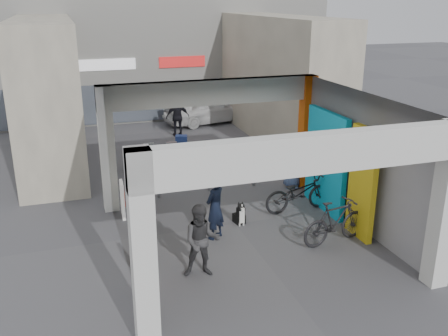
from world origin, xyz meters
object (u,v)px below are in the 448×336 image
object	(u,v)px
man_with_dog	(215,207)
white_van	(207,108)
cafe_set	(157,163)
bicycle_rear	(335,222)
border_collie	(240,215)
bicycle_front	(299,193)
man_crates	(178,117)
produce_stand	(140,162)
man_elderly	(293,165)
man_back_turned	(202,241)

from	to	relation	value
man_with_dog	white_van	size ratio (longest dim) A/B	0.39
cafe_set	bicycle_rear	xyz separation A→B (m)	(3.11, -6.54, 0.24)
border_collie	bicycle_rear	xyz separation A→B (m)	(1.83, -1.70, 0.30)
bicycle_front	white_van	size ratio (longest dim) A/B	0.49
man_with_dog	man_crates	size ratio (longest dim) A/B	0.96
border_collie	bicycle_front	world-z (taller)	bicycle_front
white_van	man_with_dog	bearing A→B (deg)	152.77
cafe_set	produce_stand	world-z (taller)	cafe_set
produce_stand	man_crates	bearing A→B (deg)	47.00
produce_stand	border_collie	bearing A→B (deg)	-84.29
man_with_dog	man_elderly	size ratio (longest dim) A/B	1.09
border_collie	bicycle_rear	bearing A→B (deg)	-53.61
cafe_set	man_elderly	distance (m)	4.70
cafe_set	man_back_turned	xyz separation A→B (m)	(-0.35, -7.00, 0.50)
man_with_dog	man_back_turned	distance (m)	1.79
cafe_set	man_crates	xyz separation A→B (m)	(1.73, 4.30, 0.53)
man_crates	man_with_dog	bearing A→B (deg)	84.49
border_collie	white_van	distance (m)	11.25
produce_stand	man_elderly	distance (m)	5.31
cafe_set	man_crates	bearing A→B (deg)	68.09
cafe_set	produce_stand	xyz separation A→B (m)	(-0.52, 0.32, -0.03)
man_with_dog	bicycle_front	world-z (taller)	man_with_dog
cafe_set	man_with_dog	distance (m)	5.43
man_crates	white_van	xyz separation A→B (m)	(1.86, 1.86, -0.14)
cafe_set	border_collie	size ratio (longest dim) A/B	2.26
border_collie	white_van	world-z (taller)	white_van
man_with_dog	bicycle_front	size ratio (longest dim) A/B	0.80
man_back_turned	bicycle_front	distance (m)	4.29
man_crates	bicycle_front	bearing A→B (deg)	101.17
man_crates	bicycle_rear	distance (m)	10.94
produce_stand	man_back_turned	xyz separation A→B (m)	(0.17, -7.32, 0.53)
produce_stand	man_crates	world-z (taller)	man_crates
man_with_dog	border_collie	bearing A→B (deg)	176.02
border_collie	man_back_turned	distance (m)	2.76
produce_stand	cafe_set	bearing A→B (deg)	-45.46
produce_stand	white_van	size ratio (longest dim) A/B	0.26
bicycle_rear	man_crates	bearing A→B (deg)	-2.56
border_collie	man_back_turned	bearing A→B (deg)	-137.89
produce_stand	man_elderly	xyz separation A→B (m)	(4.28, -3.11, 0.46)
cafe_set	man_with_dog	xyz separation A→B (m)	(0.43, -5.39, 0.50)
man_with_dog	man_elderly	bearing A→B (deg)	-178.71
bicycle_front	man_crates	bearing A→B (deg)	5.36
cafe_set	man_back_turned	world-z (taller)	man_back_turned
man_elderly	bicycle_front	size ratio (longest dim) A/B	0.73
man_elderly	man_back_turned	bearing A→B (deg)	-112.84
produce_stand	border_collie	size ratio (longest dim) A/B	1.67
man_with_dog	man_crates	bearing A→B (deg)	-134.34
produce_stand	man_crates	size ratio (longest dim) A/B	0.64
man_crates	border_collie	bearing A→B (deg)	89.34
man_elderly	bicycle_front	distance (m)	1.85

